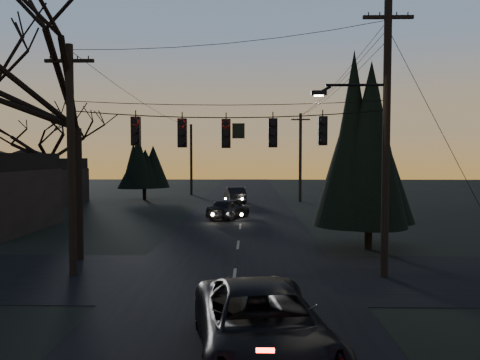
{
  "coord_description": "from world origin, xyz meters",
  "views": [
    {
      "loc": [
        0.52,
        -7.05,
        4.46
      ],
      "look_at": [
        0.21,
        9.57,
        3.59
      ],
      "focal_mm": 35.0,
      "sensor_mm": 36.0,
      "label": 1
    }
  ],
  "objects_px": {
    "utility_pole_right": "(384,277)",
    "bare_tree_left": "(75,75)",
    "suv_near": "(262,327)",
    "sedan_oncoming_b": "(235,195)",
    "utility_pole_left": "(73,276)",
    "utility_pole_far_l": "(191,195)",
    "utility_pole_far_r": "(300,202)",
    "evergreen_right": "(370,148)",
    "sedan_oncoming_a": "(229,209)"
  },
  "relations": [
    {
      "from": "utility_pole_right",
      "to": "bare_tree_left",
      "type": "height_order",
      "value": "bare_tree_left"
    },
    {
      "from": "utility_pole_far_r",
      "to": "sedan_oncoming_a",
      "type": "xyz_separation_m",
      "value": [
        -6.39,
        -12.28,
        0.72
      ]
    },
    {
      "from": "utility_pole_far_l",
      "to": "sedan_oncoming_a",
      "type": "relative_size",
      "value": 1.88
    },
    {
      "from": "utility_pole_left",
      "to": "suv_near",
      "type": "bearing_deg",
      "value": -46.86
    },
    {
      "from": "utility_pole_left",
      "to": "suv_near",
      "type": "distance_m",
      "value": 9.98
    },
    {
      "from": "utility_pole_right",
      "to": "bare_tree_left",
      "type": "xyz_separation_m",
      "value": [
        -12.28,
        2.66,
        7.86
      ]
    },
    {
      "from": "suv_near",
      "to": "sedan_oncoming_a",
      "type": "relative_size",
      "value": 1.37
    },
    {
      "from": "utility_pole_right",
      "to": "suv_near",
      "type": "bearing_deg",
      "value": -122.93
    },
    {
      "from": "utility_pole_left",
      "to": "sedan_oncoming_b",
      "type": "height_order",
      "value": "utility_pole_left"
    },
    {
      "from": "utility_pole_far_r",
      "to": "suv_near",
      "type": "relative_size",
      "value": 1.46
    },
    {
      "from": "bare_tree_left",
      "to": "evergreen_right",
      "type": "xyz_separation_m",
      "value": [
        13.01,
        2.46,
        -3.02
      ]
    },
    {
      "from": "suv_near",
      "to": "sedan_oncoming_b",
      "type": "height_order",
      "value": "suv_near"
    },
    {
      "from": "utility_pole_left",
      "to": "sedan_oncoming_b",
      "type": "distance_m",
      "value": 27.42
    },
    {
      "from": "utility_pole_far_r",
      "to": "suv_near",
      "type": "xyz_separation_m",
      "value": [
        -4.7,
        -35.26,
        0.81
      ]
    },
    {
      "from": "evergreen_right",
      "to": "suv_near",
      "type": "relative_size",
      "value": 1.46
    },
    {
      "from": "utility_pole_far_r",
      "to": "evergreen_right",
      "type": "relative_size",
      "value": 1.0
    },
    {
      "from": "evergreen_right",
      "to": "utility_pole_far_r",
      "type": "bearing_deg",
      "value": 91.82
    },
    {
      "from": "suv_near",
      "to": "sedan_oncoming_b",
      "type": "bearing_deg",
      "value": 84.33
    },
    {
      "from": "utility_pole_left",
      "to": "evergreen_right",
      "type": "relative_size",
      "value": 1.0
    },
    {
      "from": "utility_pole_right",
      "to": "evergreen_right",
      "type": "xyz_separation_m",
      "value": [
        0.73,
        5.12,
        4.84
      ]
    },
    {
      "from": "sedan_oncoming_b",
      "to": "utility_pole_right",
      "type": "bearing_deg",
      "value": 92.65
    },
    {
      "from": "utility_pole_right",
      "to": "bare_tree_left",
      "type": "bearing_deg",
      "value": 167.77
    },
    {
      "from": "bare_tree_left",
      "to": "utility_pole_left",
      "type": "bearing_deg",
      "value": -73.62
    },
    {
      "from": "utility_pole_left",
      "to": "sedan_oncoming_b",
      "type": "bearing_deg",
      "value": 79.06
    },
    {
      "from": "bare_tree_left",
      "to": "suv_near",
      "type": "height_order",
      "value": "bare_tree_left"
    },
    {
      "from": "utility_pole_left",
      "to": "utility_pole_far_l",
      "type": "relative_size",
      "value": 1.06
    },
    {
      "from": "utility_pole_far_l",
      "to": "suv_near",
      "type": "relative_size",
      "value": 1.37
    },
    {
      "from": "utility_pole_far_r",
      "to": "sedan_oncoming_b",
      "type": "xyz_separation_m",
      "value": [
        -6.3,
        -1.09,
        0.74
      ]
    },
    {
      "from": "utility_pole_right",
      "to": "evergreen_right",
      "type": "height_order",
      "value": "evergreen_right"
    },
    {
      "from": "evergreen_right",
      "to": "suv_near",
      "type": "xyz_separation_m",
      "value": [
        -5.43,
        -12.38,
        -4.03
      ]
    },
    {
      "from": "bare_tree_left",
      "to": "sedan_oncoming_b",
      "type": "bearing_deg",
      "value": 76.14
    },
    {
      "from": "utility_pole_right",
      "to": "suv_near",
      "type": "distance_m",
      "value": 8.68
    },
    {
      "from": "suv_near",
      "to": "evergreen_right",
      "type": "bearing_deg",
      "value": 57.98
    },
    {
      "from": "evergreen_right",
      "to": "bare_tree_left",
      "type": "bearing_deg",
      "value": -169.28
    },
    {
      "from": "utility_pole_left",
      "to": "sedan_oncoming_a",
      "type": "bearing_deg",
      "value": 71.98
    },
    {
      "from": "bare_tree_left",
      "to": "sedan_oncoming_a",
      "type": "xyz_separation_m",
      "value": [
        5.9,
        13.06,
        -7.13
      ]
    },
    {
      "from": "bare_tree_left",
      "to": "evergreen_right",
      "type": "bearing_deg",
      "value": 10.72
    },
    {
      "from": "suv_near",
      "to": "utility_pole_left",
      "type": "bearing_deg",
      "value": 124.79
    },
    {
      "from": "utility_pole_far_r",
      "to": "sedan_oncoming_a",
      "type": "bearing_deg",
      "value": -117.48
    },
    {
      "from": "utility_pole_right",
      "to": "bare_tree_left",
      "type": "relative_size",
      "value": 0.89
    },
    {
      "from": "utility_pole_left",
      "to": "utility_pole_far_l",
      "type": "height_order",
      "value": "utility_pole_left"
    },
    {
      "from": "utility_pole_far_r",
      "to": "suv_near",
      "type": "height_order",
      "value": "utility_pole_far_r"
    },
    {
      "from": "bare_tree_left",
      "to": "evergreen_right",
      "type": "relative_size",
      "value": 1.32
    },
    {
      "from": "utility_pole_far_l",
      "to": "evergreen_right",
      "type": "height_order",
      "value": "evergreen_right"
    },
    {
      "from": "bare_tree_left",
      "to": "utility_pole_far_r",
      "type": "bearing_deg",
      "value": 64.14
    },
    {
      "from": "utility_pole_far_l",
      "to": "suv_near",
      "type": "bearing_deg",
      "value": -81.07
    },
    {
      "from": "utility_pole_far_r",
      "to": "sedan_oncoming_b",
      "type": "height_order",
      "value": "utility_pole_far_r"
    },
    {
      "from": "sedan_oncoming_a",
      "to": "utility_pole_far_l",
      "type": "bearing_deg",
      "value": -51.74
    },
    {
      "from": "bare_tree_left",
      "to": "suv_near",
      "type": "xyz_separation_m",
      "value": [
        7.58,
        -9.92,
        -7.04
      ]
    },
    {
      "from": "utility_pole_left",
      "to": "utility_pole_far_l",
      "type": "distance_m",
      "value": 36.0
    }
  ]
}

